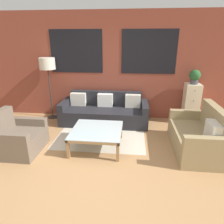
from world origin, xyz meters
TOP-DOWN VIEW (x-y plane):
  - ground_plane at (0.00, 0.00)m, footprint 16.00×16.00m
  - wall_back_brick at (0.00, 2.44)m, footprint 8.40×0.09m
  - rug at (-0.12, 1.21)m, footprint 1.99×1.63m
  - couch_dark at (-0.15, 1.95)m, footprint 2.26×0.88m
  - settee_vintage at (1.88, 0.69)m, footprint 0.80×1.45m
  - armchair_corner at (-1.65, 0.32)m, footprint 0.80×0.89m
  - coffee_table at (-0.12, 0.61)m, footprint 1.00×1.00m
  - floor_lamp at (-1.67, 2.13)m, footprint 0.41×0.41m
  - drawer_cabinet at (2.10, 2.18)m, footprint 0.38×0.37m
  - potted_plant at (2.10, 2.18)m, footprint 0.27×0.27m

SIDE VIEW (x-z plane):
  - ground_plane at x=0.00m, z-range 0.00..0.00m
  - rug at x=-0.12m, z-range 0.00..0.00m
  - armchair_corner at x=-1.65m, z-range -0.14..0.70m
  - couch_dark at x=-0.15m, z-range -0.11..0.67m
  - settee_vintage at x=1.88m, z-range -0.15..0.77m
  - coffee_table at x=-0.12m, z-range 0.15..0.55m
  - drawer_cabinet at x=2.10m, z-range 0.00..1.04m
  - potted_plant at x=2.10m, z-range 1.06..1.42m
  - wall_back_brick at x=0.00m, z-range 0.01..2.81m
  - floor_lamp at x=-1.67m, z-range 0.62..2.28m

